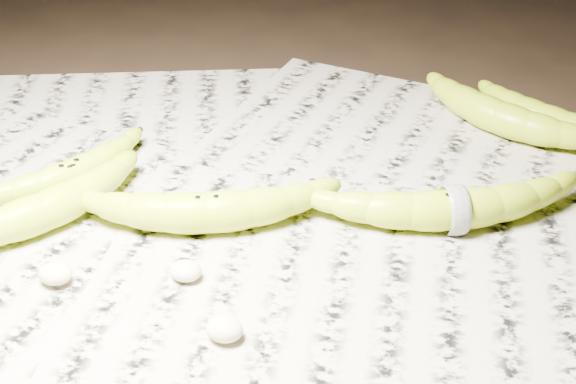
% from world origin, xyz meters
% --- Properties ---
extents(ground, '(3.00, 3.00, 0.00)m').
position_xyz_m(ground, '(0.00, 0.00, 0.00)').
color(ground, black).
rests_on(ground, ground).
extents(newspaper_patch, '(0.90, 0.70, 0.01)m').
position_xyz_m(newspaper_patch, '(-0.04, 0.02, 0.00)').
color(newspaper_patch, '#A8A190').
rests_on(newspaper_patch, ground).
extents(banana_left_a, '(0.15, 0.18, 0.03)m').
position_xyz_m(banana_left_a, '(-0.23, 0.03, 0.02)').
color(banana_left_a, '#C1D81B').
rests_on(banana_left_a, newspaper_patch).
extents(banana_left_b, '(0.18, 0.21, 0.04)m').
position_xyz_m(banana_left_b, '(-0.22, -0.05, 0.03)').
color(banana_left_b, '#C1D81B').
rests_on(banana_left_b, newspaper_patch).
extents(banana_center, '(0.24, 0.13, 0.04)m').
position_xyz_m(banana_center, '(-0.06, -0.01, 0.03)').
color(banana_center, '#C1D81B').
rests_on(banana_center, newspaper_patch).
extents(banana_taped, '(0.26, 0.15, 0.04)m').
position_xyz_m(banana_taped, '(0.17, 0.05, 0.03)').
color(banana_taped, '#C1D81B').
rests_on(banana_taped, newspaper_patch).
extents(banana_upper_a, '(0.22, 0.17, 0.04)m').
position_xyz_m(banana_upper_a, '(0.22, 0.25, 0.03)').
color(banana_upper_a, '#C1D81B').
rests_on(banana_upper_a, newspaper_patch).
extents(banana_upper_b, '(0.18, 0.14, 0.04)m').
position_xyz_m(banana_upper_b, '(0.27, 0.27, 0.03)').
color(banana_upper_b, '#C1D81B').
rests_on(banana_upper_b, newspaper_patch).
extents(measuring_tape, '(0.02, 0.05, 0.05)m').
position_xyz_m(measuring_tape, '(0.17, 0.05, 0.03)').
color(measuring_tape, white).
rests_on(measuring_tape, newspaper_patch).
extents(flesh_chunk_a, '(0.03, 0.03, 0.02)m').
position_xyz_m(flesh_chunk_a, '(-0.17, -0.12, 0.02)').
color(flesh_chunk_a, beige).
rests_on(flesh_chunk_a, newspaper_patch).
extents(flesh_chunk_b, '(0.03, 0.03, 0.02)m').
position_xyz_m(flesh_chunk_b, '(-0.06, -0.09, 0.02)').
color(flesh_chunk_b, beige).
rests_on(flesh_chunk_b, newspaper_patch).
extents(flesh_chunk_c, '(0.03, 0.03, 0.02)m').
position_xyz_m(flesh_chunk_c, '(-0.00, -0.15, 0.02)').
color(flesh_chunk_c, beige).
rests_on(flesh_chunk_c, newspaper_patch).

